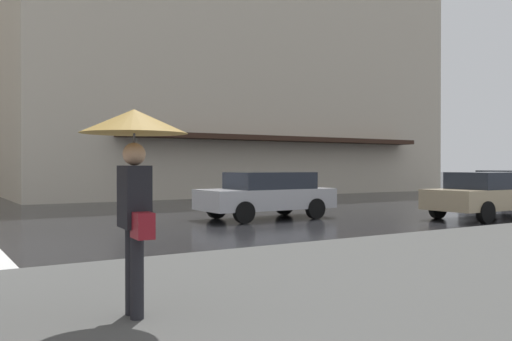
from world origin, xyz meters
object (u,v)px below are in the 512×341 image
object	(u,v)px
car_silver	(267,194)
pedestrian_with_floral_umbrella	(134,150)
car_black	(508,186)
car_champagne	(488,194)

from	to	relation	value
car_silver	pedestrian_with_floral_umbrella	bearing A→B (deg)	140.56
car_black	car_silver	distance (m)	12.09
car_champagne	car_silver	bearing A→B (deg)	58.72
car_black	car_silver	bearing A→B (deg)	90.00
pedestrian_with_floral_umbrella	car_silver	bearing A→B (deg)	-39.44
car_silver	pedestrian_with_floral_umbrella	distance (m)	11.40
car_silver	pedestrian_with_floral_umbrella	xyz separation A→B (m)	(-8.77, 7.21, 1.01)
pedestrian_with_floral_umbrella	car_black	bearing A→B (deg)	-65.56
car_champagne	car_silver	xyz separation A→B (m)	(3.50, 5.76, 0.00)
car_black	car_silver	world-z (taller)	same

